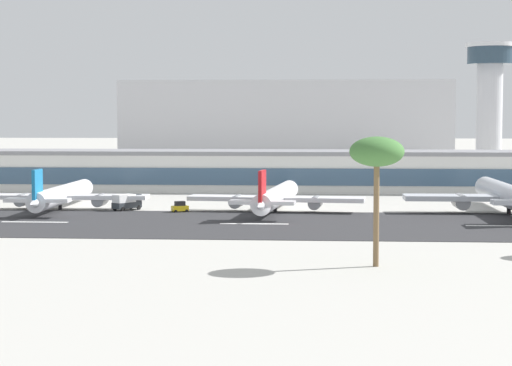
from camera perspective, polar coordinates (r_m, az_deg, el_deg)
name	(u,v)px	position (r m, az deg, el deg)	size (l,w,h in m)	color
ground_plane	(265,223)	(161.82, 0.57, -2.50)	(1400.00, 1400.00, 0.00)	#B2AFA8
runway_strip	(264,224)	(159.80, 0.52, -2.57)	(800.00, 42.10, 0.08)	#2D2D30
runway_centreline_dash_3	(35,222)	(167.33, -13.58, -2.37)	(12.00, 1.20, 0.01)	white
runway_centreline_dash_4	(254,224)	(159.91, -0.11, -2.55)	(12.00, 1.20, 0.01)	white
runway_centreline_dash_5	(501,226)	(162.44, 14.97, -2.58)	(12.00, 1.20, 0.01)	white
terminal_building	(292,171)	(233.96, 2.22, 0.77)	(215.95, 20.61, 10.25)	silver
control_tower	(490,98)	(274.90, 14.29, 5.15)	(14.17, 14.17, 40.10)	silver
distant_hotel_block	(286,123)	(378.85, 1.88, 3.77)	(132.20, 39.35, 33.50)	#BCBCC1
airliner_blue_tail_gate_0	(60,195)	(189.45, -12.05, -0.76)	(35.30, 43.21, 9.02)	silver
airliner_red_tail_gate_1	(275,197)	(180.26, 1.21, -0.90)	(35.22, 43.75, 9.14)	white
airliner_black_tail_gate_2	(509,196)	(183.60, 15.42, -0.81)	(40.03, 50.82, 10.61)	silver
service_baggage_tug_0	(180,207)	(180.67, -4.74, -1.50)	(3.58, 2.94, 2.20)	gold
service_box_truck_1	(127,201)	(185.84, -8.02, -1.14)	(5.53, 6.24, 3.25)	#2D3338
palm_tree_1	(377,154)	(114.28, 7.51, 1.80)	(6.79, 6.79, 16.17)	brown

